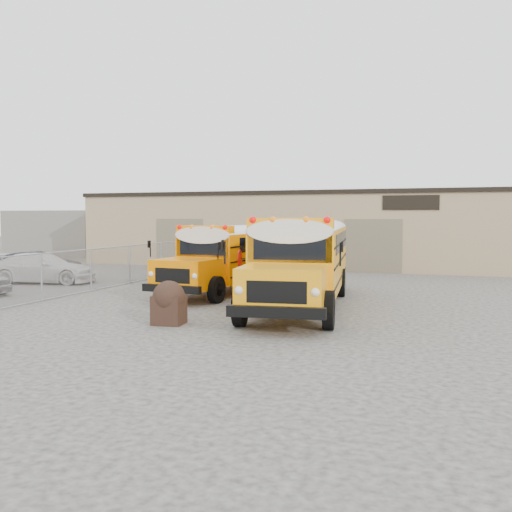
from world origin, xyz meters
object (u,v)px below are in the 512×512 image
(school_bus_right, at_px, (319,245))
(car_dark, at_px, (37,266))
(car_white, at_px, (43,268))
(school_bus_left, at_px, (287,245))
(tarp_bundle, at_px, (169,302))

(school_bus_right, xyz_separation_m, car_dark, (-13.64, -3.09, -1.13))
(school_bus_right, height_order, car_dark, school_bus_right)
(car_white, height_order, car_dark, car_white)
(school_bus_right, distance_m, car_white, 13.06)
(school_bus_left, height_order, car_dark, school_bus_left)
(school_bus_left, bearing_deg, tarp_bundle, -87.56)
(school_bus_left, relative_size, school_bus_right, 0.89)
(school_bus_left, height_order, car_white, school_bus_left)
(tarp_bundle, relative_size, car_white, 0.26)
(school_bus_right, relative_size, tarp_bundle, 8.58)
(car_dark, bearing_deg, school_bus_left, -82.31)
(car_white, relative_size, car_dark, 1.15)
(car_white, bearing_deg, school_bus_right, -85.34)
(car_dark, bearing_deg, car_white, -150.28)
(car_dark, bearing_deg, school_bus_right, -96.56)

